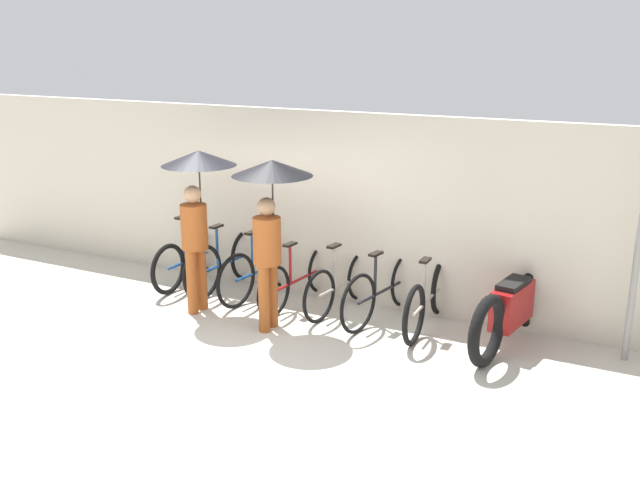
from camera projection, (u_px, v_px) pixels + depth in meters
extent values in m
plane|color=beige|center=(225.00, 353.00, 7.67)|extent=(30.00, 30.00, 0.00)
cube|color=beige|center=(315.00, 205.00, 9.16)|extent=(12.38, 0.12, 2.41)
torus|color=black|center=(213.00, 250.00, 10.23)|extent=(0.07, 0.68, 0.68)
torus|color=black|center=(168.00, 269.00, 9.36)|extent=(0.07, 0.68, 0.68)
cylinder|color=#19478C|center=(192.00, 259.00, 9.79)|extent=(0.04, 1.01, 0.04)
cylinder|color=#19478C|center=(183.00, 240.00, 9.56)|extent=(0.04, 0.04, 0.62)
cube|color=black|center=(181.00, 217.00, 9.47)|extent=(0.09, 0.20, 0.03)
cylinder|color=#19478C|center=(212.00, 228.00, 10.14)|extent=(0.04, 0.04, 0.64)
cylinder|color=#19478C|center=(212.00, 206.00, 10.05)|extent=(0.44, 0.03, 0.03)
torus|color=black|center=(248.00, 254.00, 9.93)|extent=(0.11, 0.74, 0.74)
torus|color=black|center=(202.00, 273.00, 9.14)|extent=(0.11, 0.74, 0.74)
cylinder|color=#19478C|center=(226.00, 263.00, 9.53)|extent=(0.11, 0.96, 0.04)
cylinder|color=#19478C|center=(217.00, 247.00, 9.32)|extent=(0.04, 0.04, 0.53)
cube|color=black|center=(216.00, 226.00, 9.25)|extent=(0.11, 0.21, 0.03)
cylinder|color=#19478C|center=(247.00, 232.00, 9.84)|extent=(0.04, 0.04, 0.65)
cylinder|color=#19478C|center=(246.00, 209.00, 9.75)|extent=(0.44, 0.06, 0.03)
torus|color=black|center=(285.00, 261.00, 9.67)|extent=(0.14, 0.71, 0.71)
torus|color=black|center=(236.00, 281.00, 8.87)|extent=(0.14, 0.71, 0.71)
cylinder|color=#19478C|center=(262.00, 270.00, 9.27)|extent=(0.17, 1.00, 0.04)
cylinder|color=#19478C|center=(252.00, 254.00, 9.06)|extent=(0.04, 0.04, 0.54)
cube|color=black|center=(252.00, 232.00, 8.98)|extent=(0.12, 0.21, 0.03)
cylinder|color=#19478C|center=(285.00, 240.00, 9.58)|extent=(0.04, 0.04, 0.61)
cylinder|color=#19478C|center=(284.00, 218.00, 9.50)|extent=(0.44, 0.09, 0.03)
torus|color=black|center=(322.00, 268.00, 9.45)|extent=(0.11, 0.65, 0.65)
torus|color=black|center=(274.00, 292.00, 8.57)|extent=(0.11, 0.65, 0.65)
cylinder|color=maroon|center=(299.00, 280.00, 9.01)|extent=(0.14, 1.08, 0.04)
cylinder|color=maroon|center=(290.00, 265.00, 8.79)|extent=(0.04, 0.04, 0.50)
cube|color=black|center=(290.00, 244.00, 8.72)|extent=(0.11, 0.21, 0.03)
cylinder|color=maroon|center=(322.00, 241.00, 9.35)|extent=(0.04, 0.04, 0.76)
cylinder|color=maroon|center=(322.00, 213.00, 9.24)|extent=(0.44, 0.07, 0.03)
torus|color=black|center=(361.00, 275.00, 9.18)|extent=(0.13, 0.65, 0.65)
torus|color=black|center=(319.00, 296.00, 8.42)|extent=(0.13, 0.65, 0.65)
cylinder|color=#A59E93|center=(341.00, 285.00, 8.80)|extent=(0.16, 0.95, 0.04)
cylinder|color=#A59E93|center=(334.00, 268.00, 8.60)|extent=(0.04, 0.04, 0.53)
cube|color=black|center=(334.00, 246.00, 8.52)|extent=(0.12, 0.21, 0.03)
cylinder|color=#A59E93|center=(362.00, 249.00, 9.09)|extent=(0.04, 0.04, 0.69)
cylinder|color=#A59E93|center=(362.00, 223.00, 8.99)|extent=(0.44, 0.09, 0.03)
torus|color=black|center=(406.00, 279.00, 8.94)|extent=(0.16, 0.70, 0.71)
torus|color=black|center=(358.00, 304.00, 8.11)|extent=(0.16, 0.70, 0.71)
cylinder|color=black|center=(383.00, 291.00, 8.53)|extent=(0.22, 1.06, 0.04)
cylinder|color=black|center=(375.00, 275.00, 8.31)|extent=(0.04, 0.04, 0.50)
cube|color=black|center=(376.00, 254.00, 8.24)|extent=(0.12, 0.21, 0.03)
cylinder|color=black|center=(407.00, 254.00, 8.85)|extent=(0.04, 0.04, 0.65)
cylinder|color=black|center=(408.00, 229.00, 8.76)|extent=(0.44, 0.10, 0.03)
torus|color=black|center=(441.00, 286.00, 8.71)|extent=(0.08, 0.69, 0.69)
torus|color=black|center=(414.00, 315.00, 7.81)|extent=(0.08, 0.69, 0.69)
cylinder|color=#A59E93|center=(428.00, 300.00, 8.26)|extent=(0.06, 1.04, 0.04)
cylinder|color=#A59E93|center=(424.00, 283.00, 8.03)|extent=(0.04, 0.04, 0.52)
cube|color=black|center=(425.00, 260.00, 7.95)|extent=(0.10, 0.20, 0.03)
cylinder|color=#A59E93|center=(442.00, 262.00, 8.62)|extent=(0.04, 0.04, 0.62)
cylinder|color=#A59E93|center=(443.00, 237.00, 8.53)|extent=(0.44, 0.04, 0.03)
cylinder|color=#9E4C1E|center=(192.00, 282.00, 8.68)|extent=(0.13, 0.13, 0.81)
cylinder|color=#9E4C1E|center=(202.00, 278.00, 8.83)|extent=(0.13, 0.13, 0.81)
cylinder|color=#9E4C1E|center=(194.00, 227.00, 8.57)|extent=(0.32, 0.32, 0.55)
sphere|color=tan|center=(192.00, 194.00, 8.46)|extent=(0.21, 0.21, 0.21)
cylinder|color=#332D28|center=(200.00, 194.00, 8.58)|extent=(0.02, 0.02, 0.69)
cone|color=black|center=(199.00, 158.00, 8.46)|extent=(0.90, 0.90, 0.18)
cylinder|color=#9E4C1E|center=(264.00, 299.00, 8.13)|extent=(0.13, 0.13, 0.80)
cylinder|color=#9E4C1E|center=(272.00, 294.00, 8.29)|extent=(0.13, 0.13, 0.80)
cylinder|color=#9E4C1E|center=(267.00, 241.00, 8.03)|extent=(0.32, 0.32, 0.54)
sphere|color=tan|center=(266.00, 207.00, 7.92)|extent=(0.21, 0.21, 0.21)
cylinder|color=#332D28|center=(273.00, 206.00, 8.05)|extent=(0.02, 0.02, 0.69)
cone|color=black|center=(272.00, 168.00, 7.93)|extent=(0.92, 0.92, 0.18)
torus|color=black|center=(533.00, 295.00, 8.29)|extent=(0.24, 0.78, 0.77)
torus|color=black|center=(487.00, 331.00, 7.28)|extent=(0.24, 0.78, 0.77)
cube|color=maroon|center=(512.00, 305.00, 7.76)|extent=(0.35, 0.74, 0.44)
cube|color=black|center=(513.00, 283.00, 7.70)|extent=(0.30, 0.53, 0.06)
cylinder|color=#B2B2B7|center=(537.00, 250.00, 8.14)|extent=(0.58, 0.13, 0.03)
cylinder|color=gray|center=(640.00, 239.00, 7.17)|extent=(0.07, 0.07, 2.65)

